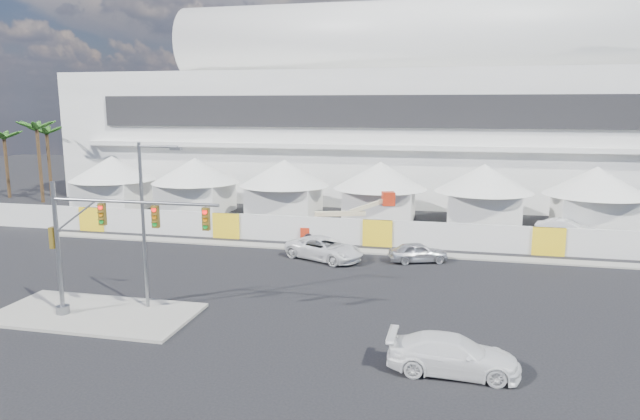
% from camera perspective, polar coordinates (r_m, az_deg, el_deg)
% --- Properties ---
extents(ground, '(160.00, 160.00, 0.00)m').
position_cam_1_polar(ground, '(30.89, -9.00, -9.31)').
color(ground, black).
rests_on(ground, ground).
extents(median_island, '(10.00, 5.00, 0.15)m').
position_cam_1_polar(median_island, '(31.11, -21.58, -9.63)').
color(median_island, gray).
rests_on(median_island, ground).
extents(far_curb, '(80.00, 1.20, 0.12)m').
position_cam_1_polar(far_curb, '(41.73, 24.91, -4.87)').
color(far_curb, gray).
rests_on(far_curb, ground).
extents(stadium, '(80.00, 24.80, 21.98)m').
position_cam_1_polar(stadium, '(68.49, 11.05, 9.43)').
color(stadium, silver).
rests_on(stadium, ground).
extents(tent_row, '(53.40, 8.40, 5.40)m').
position_cam_1_polar(tent_row, '(52.51, 1.15, 2.49)').
color(tent_row, silver).
rests_on(tent_row, ground).
extents(hoarding_fence, '(70.00, 0.25, 2.00)m').
position_cam_1_polar(hoarding_fence, '(42.77, 5.78, -2.29)').
color(hoarding_fence, silver).
rests_on(hoarding_fence, ground).
extents(palm_cluster, '(10.60, 10.60, 8.55)m').
position_cam_1_polar(palm_cluster, '(71.95, -25.55, 6.61)').
color(palm_cluster, '#47331E').
rests_on(palm_cluster, ground).
extents(sedan_silver, '(2.79, 4.24, 1.34)m').
position_cam_1_polar(sedan_silver, '(38.87, 9.78, -4.18)').
color(sedan_silver, silver).
rests_on(sedan_silver, ground).
extents(pickup_curb, '(4.60, 6.06, 1.53)m').
position_cam_1_polar(pickup_curb, '(38.89, 0.45, -3.88)').
color(pickup_curb, silver).
rests_on(pickup_curb, ground).
extents(pickup_near, '(2.17, 5.16, 1.49)m').
position_cam_1_polar(pickup_near, '(23.57, 13.16, -13.91)').
color(pickup_near, white).
rests_on(pickup_near, ground).
extents(lot_car_a, '(2.72, 4.80, 1.50)m').
position_cam_1_polar(lot_car_a, '(49.15, 23.36, -1.74)').
color(lot_car_a, silver).
rests_on(lot_car_a, ground).
extents(traffic_mast, '(8.83, 0.64, 6.62)m').
position_cam_1_polar(traffic_mast, '(29.39, -21.71, -3.09)').
color(traffic_mast, gray).
rests_on(traffic_mast, median_island).
extents(streetlight_median, '(2.33, 0.23, 8.43)m').
position_cam_1_polar(streetlight_median, '(29.71, -16.93, -0.44)').
color(streetlight_median, slate).
rests_on(streetlight_median, median_island).
extents(boom_lift, '(7.62, 2.64, 3.76)m').
position_cam_1_polar(boom_lift, '(44.30, 1.31, -1.79)').
color(boom_lift, red).
rests_on(boom_lift, ground).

